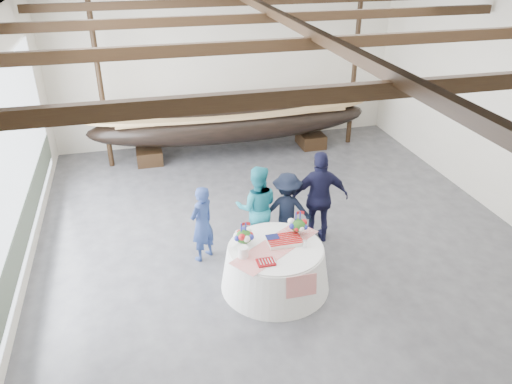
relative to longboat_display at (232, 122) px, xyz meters
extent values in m
cube|color=#3D3D42|center=(0.09, -4.89, -0.95)|extent=(10.00, 12.00, 0.01)
cube|color=silver|center=(0.09, 1.11, 1.30)|extent=(10.00, 0.02, 4.50)
cube|color=white|center=(0.09, -4.89, 3.55)|extent=(10.00, 12.00, 0.01)
cube|color=black|center=(0.09, -8.39, 3.30)|extent=(9.80, 0.12, 0.18)
cube|color=black|center=(0.09, -5.89, 3.30)|extent=(9.80, 0.12, 0.18)
cube|color=black|center=(0.09, -3.39, 3.30)|extent=(9.80, 0.12, 0.18)
cube|color=black|center=(0.09, -0.89, 3.30)|extent=(9.80, 0.12, 0.18)
cube|color=black|center=(0.09, -4.89, 3.43)|extent=(0.15, 11.76, 0.15)
cylinder|color=black|center=(-3.41, 0.00, 1.30)|extent=(0.14, 0.14, 4.50)
cylinder|color=black|center=(3.59, 0.00, 1.30)|extent=(0.14, 0.14, 4.50)
cube|color=silver|center=(-4.86, -3.89, 1.05)|extent=(0.02, 7.00, 3.20)
cube|color=#596654|center=(-4.85, -3.89, -0.05)|extent=(0.02, 7.00, 0.60)
cube|color=black|center=(-2.38, 0.00, -0.75)|extent=(0.69, 0.89, 0.40)
cube|color=black|center=(2.38, 0.00, -0.75)|extent=(0.69, 0.89, 0.40)
ellipsoid|color=black|center=(0.00, 0.00, -0.01)|extent=(7.94, 1.59, 1.09)
cube|color=#9E7A4C|center=(0.00, 0.00, 0.29)|extent=(6.35, 1.04, 0.06)
cone|color=white|center=(-0.51, -6.13, -0.55)|extent=(1.96, 1.96, 0.81)
cylinder|color=white|center=(-0.51, -6.13, -0.13)|extent=(1.66, 1.66, 0.04)
cube|color=red|center=(-0.51, -6.13, -0.11)|extent=(1.81, 1.47, 0.01)
cube|color=white|center=(-0.33, -6.03, -0.08)|extent=(0.60, 0.40, 0.07)
cylinder|color=white|center=(-1.14, -6.28, -0.01)|extent=(0.18, 0.18, 0.19)
cylinder|color=white|center=(-1.08, -5.81, -0.01)|extent=(0.18, 0.18, 0.19)
cube|color=#66090D|center=(-0.81, -6.55, -0.10)|extent=(0.30, 0.24, 0.03)
cone|color=silver|center=(-0.03, -6.25, -0.05)|extent=(0.09, 0.09, 0.12)
imported|color=navy|center=(-1.64, -4.94, -0.17)|extent=(0.68, 0.64, 1.56)
imported|color=teal|center=(-0.51, -4.78, -0.07)|extent=(0.99, 0.85, 1.77)
imported|color=black|center=(0.09, -4.85, -0.16)|extent=(1.15, 0.87, 1.59)
imported|color=black|center=(0.77, -4.88, 0.04)|extent=(1.21, 0.64, 1.98)
camera|label=1|loc=(-2.64, -13.09, 4.81)|focal=35.00mm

